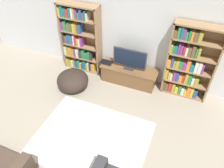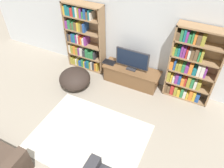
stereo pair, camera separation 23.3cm
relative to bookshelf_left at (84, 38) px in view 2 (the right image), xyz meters
The scene contains 8 objects.
wall_back 1.41m from the bookshelf_left, ahead, with size 8.80×0.06×2.60m.
bookshelf_left is the anchor object (origin of this frame).
bookshelf_right 2.75m from the bookshelf_left, ahead, with size 1.05×0.30×1.83m.
tv_stand 1.58m from the bookshelf_left, ahead, with size 1.45×0.48×0.45m.
television 1.45m from the bookshelf_left, ahead, with size 0.83×0.16×0.55m.
laptop 0.93m from the bookshelf_left, ahead, with size 0.32×0.20×0.03m.
area_rug 2.62m from the bookshelf_left, 57.73° to the right, with size 2.25×1.74×0.02m.
beanbag_ottoman 1.11m from the bookshelf_left, 76.20° to the right, with size 0.78×0.78×0.49m, color #2D231E.
Camera 2 is at (1.55, -0.16, 3.79)m, focal length 35.00 mm.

